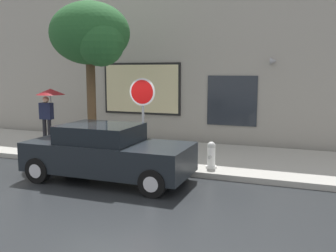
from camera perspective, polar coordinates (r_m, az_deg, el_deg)
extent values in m
plane|color=black|center=(9.91, -10.34, -7.95)|extent=(60.00, 60.00, 0.00)
cube|color=#A3A099|center=(12.47, -3.23, -4.08)|extent=(20.00, 4.00, 0.15)
cube|color=#9E998E|center=(14.52, 0.73, 11.28)|extent=(20.00, 0.40, 7.00)
cube|color=black|center=(14.77, -4.05, 5.69)|extent=(3.23, 0.06, 2.01)
cube|color=beige|center=(14.74, -4.10, 5.69)|extent=(3.07, 0.03, 1.85)
cube|color=#262B33|center=(13.70, 9.70, 3.80)|extent=(1.80, 0.04, 1.80)
cone|color=#99999E|center=(13.34, 15.73, 9.51)|extent=(0.22, 0.24, 0.24)
cube|color=black|center=(9.61, -9.05, -4.59)|extent=(4.20, 1.73, 0.72)
cube|color=black|center=(9.61, -10.22, -1.08)|extent=(1.89, 1.53, 0.44)
cylinder|color=black|center=(9.76, 1.32, -6.11)|extent=(0.64, 0.22, 0.64)
cylinder|color=silver|center=(9.76, 1.32, -6.11)|extent=(0.35, 0.24, 0.35)
cylinder|color=black|center=(8.33, -2.37, -8.68)|extent=(0.64, 0.22, 0.64)
cylinder|color=silver|center=(8.33, -2.37, -8.68)|extent=(0.35, 0.24, 0.35)
cylinder|color=black|center=(11.15, -13.92, -4.53)|extent=(0.64, 0.22, 0.64)
cylinder|color=silver|center=(11.15, -13.92, -4.53)|extent=(0.35, 0.24, 0.35)
cylinder|color=black|center=(9.92, -19.17, -6.35)|extent=(0.64, 0.22, 0.64)
cylinder|color=silver|center=(9.92, -19.17, -6.35)|extent=(0.35, 0.24, 0.35)
cylinder|color=white|center=(10.24, 6.60, -4.71)|extent=(0.22, 0.22, 0.61)
sphere|color=#BBBBB7|center=(10.17, 6.63, -3.03)|extent=(0.23, 0.23, 0.23)
cylinder|color=#BBBBB7|center=(10.08, 6.38, -4.73)|extent=(0.09, 0.12, 0.09)
cylinder|color=#BBBBB7|center=(10.38, 6.82, -4.35)|extent=(0.09, 0.12, 0.09)
cylinder|color=white|center=(10.30, 6.57, -6.20)|extent=(0.30, 0.30, 0.06)
cylinder|color=black|center=(14.61, -18.26, -0.65)|extent=(0.14, 0.14, 0.85)
cylinder|color=black|center=(14.47, -17.56, -0.71)|extent=(0.14, 0.14, 0.85)
cube|color=#191E38|center=(14.45, -18.04, 2.18)|extent=(0.50, 0.22, 0.61)
sphere|color=tan|center=(14.42, -18.12, 3.83)|extent=(0.23, 0.23, 0.23)
cylinder|color=#4C4C51|center=(14.29, -17.38, 3.15)|extent=(0.02, 0.02, 0.90)
cone|color=maroon|center=(14.26, -17.46, 5.01)|extent=(1.04, 1.04, 0.22)
cylinder|color=#4C3823|center=(12.48, -11.55, 3.26)|extent=(0.29, 0.29, 3.08)
ellipsoid|color=#235628|center=(12.50, -11.86, 13.66)|extent=(2.64, 2.25, 1.98)
sphere|color=#235628|center=(11.88, -10.21, 12.39)|extent=(1.45, 1.45, 1.45)
cylinder|color=gray|center=(10.55, -3.81, 0.63)|extent=(0.07, 0.07, 2.39)
cylinder|color=white|center=(10.43, -3.94, 5.20)|extent=(0.76, 0.02, 0.76)
cylinder|color=red|center=(10.42, -3.98, 5.20)|extent=(0.66, 0.02, 0.66)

